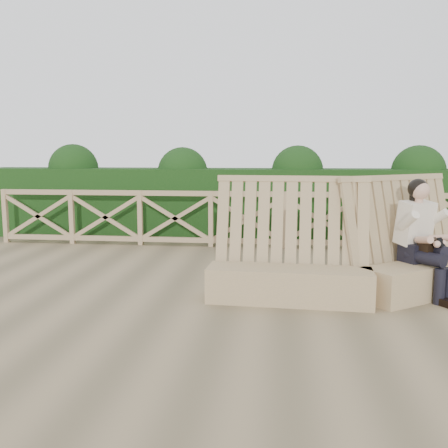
# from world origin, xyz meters

# --- Properties ---
(ground) EXTENTS (60.00, 60.00, 0.00)m
(ground) POSITION_xyz_m (0.00, 0.00, 0.00)
(ground) COLOR brown
(ground) RESTS_ON ground
(bench) EXTENTS (3.80, 1.85, 1.57)m
(bench) POSITION_xyz_m (1.66, 0.27, 0.39)
(bench) COLOR #988257
(bench) RESTS_ON ground
(woman) EXTENTS (0.75, 0.99, 1.52)m
(woman) POSITION_xyz_m (2.47, 0.42, 0.79)
(woman) COLOR black
(woman) RESTS_ON ground
(guardrail) EXTENTS (10.10, 0.09, 1.10)m
(guardrail) POSITION_xyz_m (0.00, 3.50, 0.55)
(guardrail) COLOR #957656
(guardrail) RESTS_ON ground
(hedge) EXTENTS (12.00, 1.20, 1.50)m
(hedge) POSITION_xyz_m (0.00, 4.70, 0.75)
(hedge) COLOR black
(hedge) RESTS_ON ground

